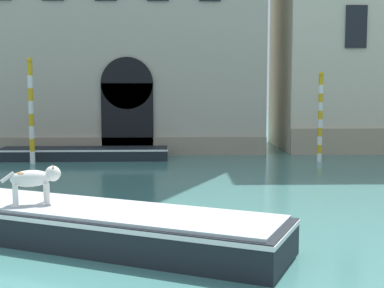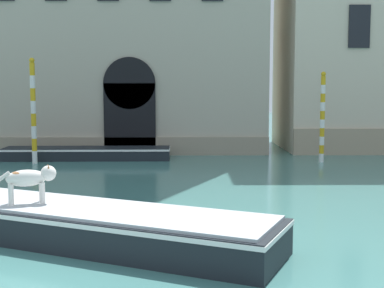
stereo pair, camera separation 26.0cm
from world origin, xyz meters
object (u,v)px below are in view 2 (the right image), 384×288
at_px(dog_on_deck, 31,178).
at_px(mooring_pole_3, 322,117).
at_px(boat_foreground, 61,220).
at_px(mooring_pole_0, 33,111).
at_px(boat_moored_near_palazzo, 87,153).

height_order(dog_on_deck, mooring_pole_3, mooring_pole_3).
distance_m(boat_foreground, mooring_pole_0, 11.55).
bearing_deg(dog_on_deck, boat_moored_near_palazzo, 76.59).
bearing_deg(dog_on_deck, mooring_pole_0, 86.78).
distance_m(boat_foreground, boat_moored_near_palazzo, 12.13).
relative_size(mooring_pole_0, mooring_pole_3, 1.14).
bearing_deg(mooring_pole_3, dog_on_deck, -127.93).
bearing_deg(mooring_pole_0, dog_on_deck, -74.56).
relative_size(dog_on_deck, mooring_pole_0, 0.26).
xyz_separation_m(dog_on_deck, mooring_pole_0, (-2.97, 10.77, 0.90)).
height_order(mooring_pole_0, mooring_pole_3, mooring_pole_0).
bearing_deg(boat_foreground, mooring_pole_0, 132.78).
xyz_separation_m(dog_on_deck, boat_moored_near_palazzo, (-1.10, 11.93, -0.94)).
bearing_deg(dog_on_deck, boat_foreground, -25.72).
bearing_deg(boat_moored_near_palazzo, mooring_pole_3, -6.08).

